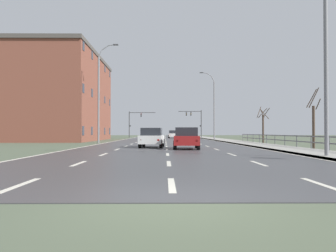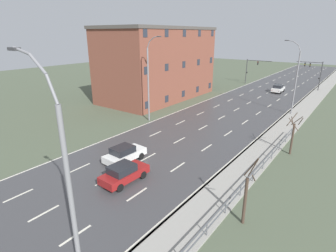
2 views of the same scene
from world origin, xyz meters
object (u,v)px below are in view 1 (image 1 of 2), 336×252
Objects in this scene: traffic_signal_left at (134,120)px; car_far_left at (186,138)px; street_lamp_left_bank at (100,94)px; car_far_right at (152,138)px; brick_building at (61,98)px; street_lamp_foreground at (322,46)px; street_lamp_midground at (213,107)px; traffic_signal_right at (196,119)px; car_near_right at (173,134)px.

traffic_signal_left is 51.00m from car_far_left.
street_lamp_left_bank is 36.55m from traffic_signal_left.
brick_building is at bearing 124.71° from car_far_right.
street_lamp_foreground reaches higher than car_far_left.
car_far_left is 31.27m from brick_building.
car_far_left is at bearing -80.76° from traffic_signal_left.
car_far_right is (-8.60, 11.17, -4.57)m from street_lamp_foreground.
street_lamp_midground is 21.89m from traffic_signal_right.
street_lamp_midground is 25.93m from traffic_signal_left.
traffic_signal_right is (14.11, 36.72, -1.36)m from street_lamp_left_bank.
street_lamp_left_bank is 2.68× the size of car_far_right.
street_lamp_foreground reaches higher than car_far_right.
traffic_signal_right is (-0.78, 59.01, -1.22)m from street_lamp_foreground.
traffic_signal_right is at bearing 83.82° from car_far_right.
car_near_right is (-5.14, -6.61, -3.35)m from traffic_signal_right.
street_lamp_left_bank is at bearing -107.38° from car_near_right.
street_lamp_foreground is at bearing -56.26° from street_lamp_left_bank.
brick_building reaches higher than street_lamp_foreground.
street_lamp_foreground is at bearing -90.06° from street_lamp_midground.
car_near_right is (8.26, -6.40, -3.06)m from traffic_signal_left.
brick_building is (-22.06, -24.70, 2.16)m from traffic_signal_right.
traffic_signal_left is (-14.18, 58.80, -1.51)m from street_lamp_foreground.
street_lamp_left_bank is 14.43m from brick_building.
street_lamp_left_bank is 1.86× the size of traffic_signal_right.
street_lamp_left_bank reaches higher than street_lamp_foreground.
traffic_signal_right is 0.27× the size of brick_building.
traffic_signal_left is at bearing 123.31° from street_lamp_midground.
traffic_signal_right is 13.41m from traffic_signal_left.
street_lamp_left_bank reaches higher than car_far_right.
car_far_left is (-6.01, 8.55, -4.57)m from street_lamp_foreground.
brick_building reaches higher than street_lamp_left_bank.
street_lamp_left_bank is at bearing -56.52° from brick_building.
car_far_left is at bearing -42.18° from car_far_right.
brick_building is at bearing 123.48° from street_lamp_left_bank.
street_lamp_left_bank is 17.03m from car_far_left.
car_far_right is (-2.60, 2.62, 0.00)m from car_far_left.
traffic_signal_left is 1.39× the size of car_far_left.
street_lamp_midground is at bearing -87.86° from traffic_signal_right.
street_lamp_left_bank is 31.77m from car_near_right.
car_near_right and car_far_right have the same top height.
traffic_signal_left is 1.39× the size of car_far_right.
brick_building is at bearing -172.90° from street_lamp_midground.
brick_building is at bearing -131.77° from traffic_signal_right.
car_near_right is at bearing -127.85° from traffic_signal_right.
car_far_left is at bearing 125.10° from street_lamp_foreground.
car_near_right is at bearing 111.34° from street_lamp_midground.
car_far_right is (5.58, -47.63, -3.06)m from traffic_signal_left.
car_far_right is at bearing -99.29° from traffic_signal_right.
street_lamp_midground is at bearing -56.69° from traffic_signal_left.
street_lamp_left_bank is (-14.89, 22.30, 0.14)m from street_lamp_foreground.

